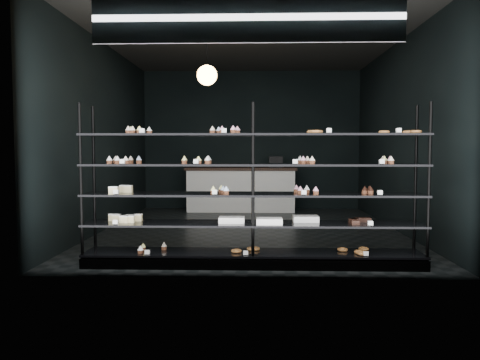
# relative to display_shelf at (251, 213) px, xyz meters

# --- Properties ---
(room) EXTENTS (5.01, 6.01, 3.20)m
(room) POSITION_rel_display_shelf_xyz_m (-0.03, 2.45, 0.97)
(room) COLOR black
(room) RESTS_ON ground
(display_shelf) EXTENTS (4.00, 0.50, 1.91)m
(display_shelf) POSITION_rel_display_shelf_xyz_m (0.00, 0.00, 0.00)
(display_shelf) COLOR black
(display_shelf) RESTS_ON room
(signage) EXTENTS (3.30, 0.05, 0.50)m
(signage) POSITION_rel_display_shelf_xyz_m (-0.03, -0.48, 2.12)
(signage) COLOR #0D1E45
(signage) RESTS_ON room
(pendant_lamp) EXTENTS (0.29, 0.29, 0.87)m
(pendant_lamp) POSITION_rel_display_shelf_xyz_m (-0.64, 1.31, 1.82)
(pendant_lamp) COLOR black
(pendant_lamp) RESTS_ON room
(service_counter) EXTENTS (2.47, 0.65, 1.23)m
(service_counter) POSITION_rel_display_shelf_xyz_m (-0.25, 4.95, -0.13)
(service_counter) COLOR white
(service_counter) RESTS_ON room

